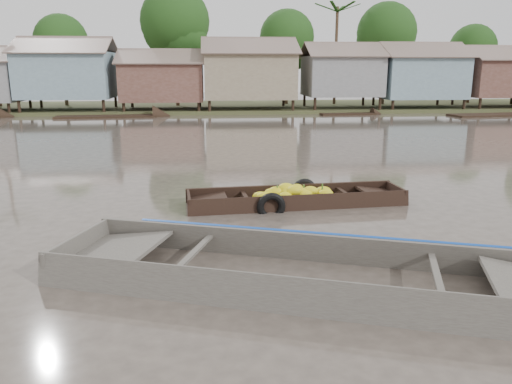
{
  "coord_description": "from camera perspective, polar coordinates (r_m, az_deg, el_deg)",
  "views": [
    {
      "loc": [
        -0.41,
        -8.25,
        3.26
      ],
      "look_at": [
        0.48,
        1.51,
        0.8
      ],
      "focal_mm": 35.0,
      "sensor_mm": 36.0,
      "label": 1
    }
  ],
  "objects": [
    {
      "name": "ground",
      "position": [
        8.88,
        -2.2,
        -7.45
      ],
      "size": [
        120.0,
        120.0,
        0.0
      ],
      "primitive_type": "plane",
      "color": "#463D36",
      "rests_on": "ground"
    },
    {
      "name": "riverbank",
      "position": [
        40.26,
        -0.32,
        13.82
      ],
      "size": [
        120.0,
        12.47,
        10.22
      ],
      "color": "#384723",
      "rests_on": "ground"
    },
    {
      "name": "banana_boat",
      "position": [
        12.21,
        4.28,
        -0.79
      ],
      "size": [
        5.4,
        1.7,
        0.72
      ],
      "rotation": [
        0.0,
        0.0,
        0.08
      ],
      "color": "black",
      "rests_on": "ground"
    },
    {
      "name": "viewer_boat",
      "position": [
        7.84,
        6.11,
        -9.98
      ],
      "size": [
        8.25,
        4.58,
        0.64
      ],
      "rotation": [
        0.0,
        0.0,
        -0.33
      ],
      "color": "#47423C",
      "rests_on": "ground"
    },
    {
      "name": "distant_boats",
      "position": [
        32.96,
        9.83,
        8.12
      ],
      "size": [
        46.94,
        16.18,
        0.35
      ],
      "color": "black",
      "rests_on": "ground"
    }
  ]
}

